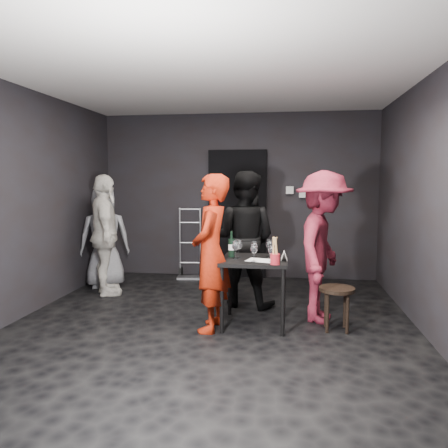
# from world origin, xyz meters

# --- Properties ---
(floor) EXTENTS (4.50, 5.00, 0.02)m
(floor) POSITION_xyz_m (0.00, 0.00, 0.00)
(floor) COLOR black
(floor) RESTS_ON ground
(ceiling) EXTENTS (4.50, 5.00, 0.02)m
(ceiling) POSITION_xyz_m (0.00, 0.00, 2.70)
(ceiling) COLOR silver
(ceiling) RESTS_ON ground
(wall_back) EXTENTS (4.50, 0.04, 2.70)m
(wall_back) POSITION_xyz_m (0.00, 2.50, 1.35)
(wall_back) COLOR black
(wall_back) RESTS_ON ground
(wall_front) EXTENTS (4.50, 0.04, 2.70)m
(wall_front) POSITION_xyz_m (0.00, -2.50, 1.35)
(wall_front) COLOR black
(wall_front) RESTS_ON ground
(wall_left) EXTENTS (0.04, 5.00, 2.70)m
(wall_left) POSITION_xyz_m (-2.25, 0.00, 1.35)
(wall_left) COLOR black
(wall_left) RESTS_ON ground
(wall_right) EXTENTS (0.04, 5.00, 2.70)m
(wall_right) POSITION_xyz_m (2.25, 0.00, 1.35)
(wall_right) COLOR black
(wall_right) RESTS_ON ground
(doorway) EXTENTS (0.95, 0.10, 2.10)m
(doorway) POSITION_xyz_m (0.00, 2.44, 1.05)
(doorway) COLOR black
(doorway) RESTS_ON ground
(wallbox_upper) EXTENTS (0.12, 0.06, 0.12)m
(wallbox_upper) POSITION_xyz_m (0.85, 2.45, 1.45)
(wallbox_upper) COLOR #B7B7B2
(wallbox_upper) RESTS_ON wall_back
(wallbox_lower) EXTENTS (0.10, 0.06, 0.14)m
(wallbox_lower) POSITION_xyz_m (1.05, 2.45, 1.40)
(wallbox_lower) COLOR #B7B7B2
(wallbox_lower) RESTS_ON wall_back
(hand_truck) EXTENTS (0.39, 0.33, 1.15)m
(hand_truck) POSITION_xyz_m (-0.77, 2.28, 0.21)
(hand_truck) COLOR #B2B2B7
(hand_truck) RESTS_ON floor
(tasting_table) EXTENTS (0.72, 0.72, 0.75)m
(tasting_table) POSITION_xyz_m (0.47, 0.06, 0.65)
(tasting_table) COLOR black
(tasting_table) RESTS_ON floor
(stool) EXTENTS (0.38, 0.38, 0.47)m
(stool) POSITION_xyz_m (1.36, 0.00, 0.38)
(stool) COLOR #37271F
(stool) RESTS_ON floor
(server_red) EXTENTS (0.48, 0.70, 1.88)m
(server_red) POSITION_xyz_m (0.02, -0.16, 0.94)
(server_red) COLOR #A51F09
(server_red) RESTS_ON floor
(woman_black) EXTENTS (1.07, 0.77, 1.99)m
(woman_black) POSITION_xyz_m (0.28, 0.82, 0.99)
(woman_black) COLOR black
(woman_black) RESTS_ON floor
(man_maroon) EXTENTS (0.88, 1.38, 1.97)m
(man_maroon) POSITION_xyz_m (1.23, 0.32, 0.99)
(man_maroon) COLOR maroon
(man_maroon) RESTS_ON floor
(bystander_cream) EXTENTS (1.01, 1.24, 1.91)m
(bystander_cream) POSITION_xyz_m (-1.70, 1.04, 0.96)
(bystander_cream) COLOR silver
(bystander_cream) RESTS_ON floor
(bystander_grey) EXTENTS (0.84, 0.68, 1.52)m
(bystander_grey) POSITION_xyz_m (-1.89, 1.46, 0.76)
(bystander_grey) COLOR gray
(bystander_grey) RESTS_ON floor
(tasting_mat) EXTENTS (0.36, 0.29, 0.00)m
(tasting_mat) POSITION_xyz_m (0.56, -0.05, 0.75)
(tasting_mat) COLOR white
(tasting_mat) RESTS_ON tasting_table
(wine_glass_a) EXTENTS (0.09, 0.09, 0.22)m
(wine_glass_a) POSITION_xyz_m (0.26, 0.00, 0.86)
(wine_glass_a) COLOR white
(wine_glass_a) RESTS_ON tasting_table
(wine_glass_b) EXTENTS (0.11, 0.11, 0.22)m
(wine_glass_b) POSITION_xyz_m (0.29, 0.08, 0.86)
(wine_glass_b) COLOR white
(wine_glass_b) RESTS_ON tasting_table
(wine_glass_c) EXTENTS (0.08, 0.08, 0.20)m
(wine_glass_c) POSITION_xyz_m (0.46, 0.15, 0.85)
(wine_glass_c) COLOR white
(wine_glass_c) RESTS_ON tasting_table
(wine_glass_d) EXTENTS (0.10, 0.10, 0.20)m
(wine_glass_d) POSITION_xyz_m (0.47, -0.12, 0.85)
(wine_glass_d) COLOR white
(wine_glass_d) RESTS_ON tasting_table
(wine_glass_e) EXTENTS (0.09, 0.09, 0.19)m
(wine_glass_e) POSITION_xyz_m (0.66, -0.10, 0.84)
(wine_glass_e) COLOR white
(wine_glass_e) RESTS_ON tasting_table
(wine_glass_f) EXTENTS (0.10, 0.10, 0.22)m
(wine_glass_f) POSITION_xyz_m (0.63, 0.16, 0.86)
(wine_glass_f) COLOR white
(wine_glass_f) RESTS_ON tasting_table
(wine_bottle) EXTENTS (0.07, 0.07, 0.29)m
(wine_bottle) POSITION_xyz_m (0.20, 0.12, 0.86)
(wine_bottle) COLOR black
(wine_bottle) RESTS_ON tasting_table
(breadstick_cup) EXTENTS (0.10, 0.10, 0.31)m
(breadstick_cup) POSITION_xyz_m (0.70, -0.24, 0.89)
(breadstick_cup) COLOR #B01F29
(breadstick_cup) RESTS_ON tasting_table
(reserved_card) EXTENTS (0.08, 0.13, 0.10)m
(reserved_card) POSITION_xyz_m (0.78, -0.00, 0.80)
(reserved_card) COLOR white
(reserved_card) RESTS_ON tasting_table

